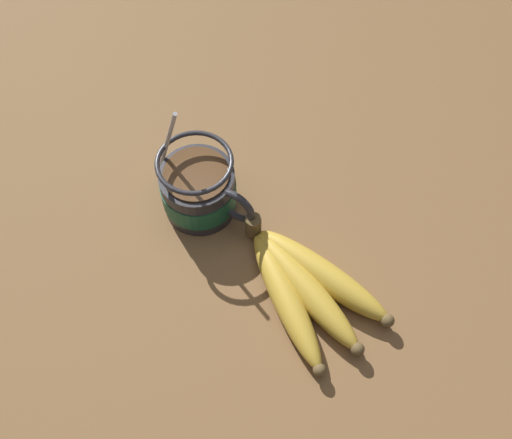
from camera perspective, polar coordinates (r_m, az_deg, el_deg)
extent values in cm
cube|color=brown|center=(73.37, -3.70, -0.89)|extent=(124.13, 124.13, 3.00)
cylinder|color=#28282D|center=(70.64, -5.75, 2.90)|extent=(9.12, 9.12, 6.94)
cylinder|color=#195638|center=(70.79, -5.73, 2.82)|extent=(9.32, 9.32, 3.30)
torus|color=#28282D|center=(67.71, -2.09, 1.38)|extent=(5.42, 0.90, 5.42)
cylinder|color=brown|center=(67.70, -6.01, 4.54)|extent=(7.92, 7.92, 0.40)
torus|color=#28282D|center=(65.76, -6.20, 5.72)|extent=(9.12, 9.12, 0.60)
cylinder|color=#B2B2B7|center=(67.78, -9.02, 7.08)|extent=(5.58, 0.50, 15.41)
ellipsoid|color=#B2B2B7|center=(72.90, -6.63, 2.62)|extent=(3.00, 2.00, 0.80)
cylinder|color=brown|center=(68.81, -0.29, -0.57)|extent=(2.00, 2.00, 3.00)
ellipsoid|color=gold|center=(65.75, 3.00, -7.90)|extent=(16.38, 12.77, 3.22)
sphere|color=brown|center=(63.38, 6.36, -14.73)|extent=(1.45, 1.45, 1.45)
ellipsoid|color=gold|center=(66.25, 4.93, -6.88)|extent=(17.97, 9.39, 3.46)
sphere|color=brown|center=(64.49, 10.11, -12.63)|extent=(1.56, 1.56, 1.56)
ellipsoid|color=gold|center=(67.11, 6.50, -5.51)|extent=(18.35, 5.19, 3.52)
sphere|color=brown|center=(66.20, 13.01, -9.80)|extent=(1.58, 1.58, 1.58)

